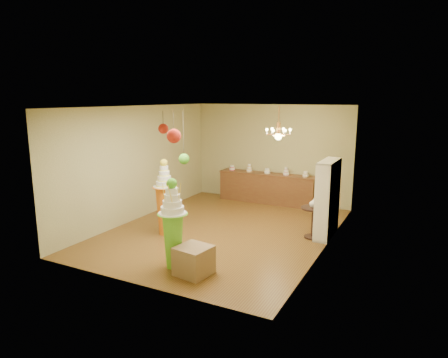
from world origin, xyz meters
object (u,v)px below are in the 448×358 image
at_px(round_table, 313,218).
at_px(sideboard, 267,187).
at_px(pedestal_green, 173,230).
at_px(pedestal_orange, 165,204).

bearing_deg(round_table, sideboard, 130.22).
height_order(sideboard, round_table, sideboard).
height_order(pedestal_green, sideboard, pedestal_green).
relative_size(pedestal_orange, sideboard, 0.60).
xyz_separation_m(pedestal_green, sideboard, (-0.15, 5.32, -0.28)).
distance_m(pedestal_green, pedestal_orange, 1.95).
height_order(pedestal_orange, sideboard, pedestal_orange).
height_order(pedestal_green, pedestal_orange, pedestal_orange).
bearing_deg(pedestal_orange, sideboard, 73.95).
relative_size(pedestal_green, sideboard, 0.58).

